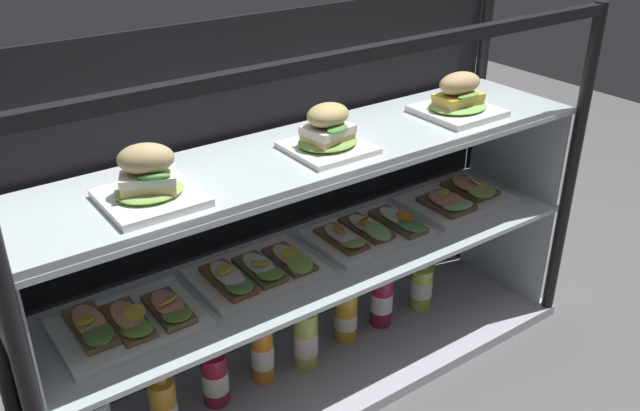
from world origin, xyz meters
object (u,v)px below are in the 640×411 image
Objects in this scene: plated_roll_sandwich_near_right_corner at (458,100)px; juice_bottle_front_second at (306,337)px; juice_bottle_front_left_end at (262,349)px; plated_roll_sandwich_far_right at (149,182)px; plated_roll_sandwich_left_of_center at (328,134)px; juice_bottle_back_left at (215,377)px; open_sandwich_tray_right_of_center at (258,271)px; juice_bottle_front_right_end at (346,314)px; open_sandwich_tray_far_left at (459,197)px; juice_bottle_front_middle at (382,298)px; juice_bottle_near_post at (163,405)px; juice_bottle_tucked_behind at (421,285)px; open_sandwich_tray_mid_right at (130,321)px; open_sandwich_tray_near_left_corner at (371,231)px.

plated_roll_sandwich_near_right_corner reaches higher than juice_bottle_front_second.
juice_bottle_front_left_end reaches higher than juice_bottle_front_second.
plated_roll_sandwich_far_right reaches higher than plated_roll_sandwich_near_right_corner.
plated_roll_sandwich_left_of_center is 0.71m from juice_bottle_back_left.
juice_bottle_front_left_end is 1.08× the size of juice_bottle_front_second.
open_sandwich_tray_right_of_center is 0.32m from juice_bottle_front_second.
open_sandwich_tray_right_of_center is 1.48× the size of juice_bottle_front_right_end.
open_sandwich_tray_far_left reaches higher than open_sandwich_tray_right_of_center.
plated_roll_sandwich_near_right_corner is 0.86m from juice_bottle_front_left_end.
juice_bottle_front_middle is (0.43, 0.00, -0.01)m from juice_bottle_front_left_end.
juice_bottle_near_post is 0.89m from juice_bottle_tucked_behind.
juice_bottle_front_right_end is at bearing 1.49° from juice_bottle_front_left_end.
open_sandwich_tray_right_of_center is 0.71m from open_sandwich_tray_far_left.
open_sandwich_tray_far_left reaches higher than juice_bottle_front_middle.
juice_bottle_front_second is 0.46m from juice_bottle_tucked_behind.
open_sandwich_tray_right_of_center is 1.60× the size of juice_bottle_near_post.
juice_bottle_back_left is at bearing 5.07° from juice_bottle_near_post.
juice_bottle_front_middle is 0.16m from juice_bottle_tucked_behind.
juice_bottle_front_second is at bearing -0.10° from juice_bottle_near_post.
juice_bottle_tucked_behind is (0.30, -0.01, -0.01)m from juice_bottle_front_right_end.
open_sandwich_tray_mid_right reaches higher than juice_bottle_front_left_end.
open_sandwich_tray_far_left is at bearing 22.06° from plated_roll_sandwich_near_right_corner.
juice_bottle_back_left is (-0.83, 0.03, -0.30)m from open_sandwich_tray_far_left.
juice_bottle_tucked_behind is (0.95, 0.05, -0.30)m from open_sandwich_tray_mid_right.
plated_roll_sandwich_near_right_corner is at bearing 0.40° from plated_roll_sandwich_left_of_center.
plated_roll_sandwich_left_of_center is at bearing -164.22° from juice_bottle_front_middle.
plated_roll_sandwich_far_right is 0.71m from open_sandwich_tray_near_left_corner.
plated_roll_sandwich_far_right reaches higher than juice_bottle_front_right_end.
open_sandwich_tray_far_left reaches higher than juice_bottle_front_right_end.
juice_bottle_front_left_end is 1.16× the size of juice_bottle_front_right_end.
juice_bottle_back_left is at bearing 177.08° from juice_bottle_front_second.
open_sandwich_tray_far_left is 1.38× the size of juice_bottle_front_middle.
open_sandwich_tray_right_of_center is at bearing 179.83° from open_sandwich_tray_far_left.
plated_roll_sandwich_near_right_corner reaches higher than juice_bottle_front_left_end.
juice_bottle_front_right_end is at bearing 4.98° from open_sandwich_tray_mid_right.
open_sandwich_tray_mid_right is 1.48× the size of juice_bottle_front_right_end.
open_sandwich_tray_far_left is 0.32m from juice_bottle_tucked_behind.
plated_roll_sandwich_near_right_corner is at bearing -4.81° from juice_bottle_back_left.
juice_bottle_front_second is 0.30m from juice_bottle_front_middle.
juice_bottle_front_middle is at bearing 1.67° from juice_bottle_near_post.
juice_bottle_front_left_end is at bearing 173.26° from open_sandwich_tray_near_left_corner.
plated_roll_sandwich_left_of_center is 0.75× the size of juice_bottle_front_left_end.
plated_roll_sandwich_far_right is at bearing -151.32° from juice_bottle_back_left.
open_sandwich_tray_far_left is 1.55× the size of juice_bottle_tucked_behind.
plated_roll_sandwich_far_right is at bearing -179.15° from plated_roll_sandwich_near_right_corner.
plated_roll_sandwich_far_right reaches higher than juice_bottle_back_left.
juice_bottle_front_right_end is (0.44, 0.01, 0.00)m from juice_bottle_back_left.
plated_roll_sandwich_far_right is 0.90× the size of juice_bottle_front_right_end.
juice_bottle_back_left is at bearing 11.91° from open_sandwich_tray_mid_right.
plated_roll_sandwich_far_right is at bearing -171.52° from juice_bottle_front_second.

